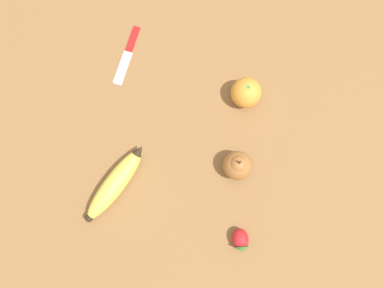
{
  "coord_description": "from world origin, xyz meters",
  "views": [
    {
      "loc": [
        -0.16,
        -0.07,
        0.84
      ],
      "look_at": [
        0.02,
        -0.03,
        0.03
      ],
      "focal_mm": 35.0,
      "sensor_mm": 36.0,
      "label": 1
    }
  ],
  "objects_px": {
    "pear": "(238,165)",
    "strawberry": "(241,241)",
    "orange": "(246,93)",
    "banana": "(116,183)",
    "paring_knife": "(128,53)"
  },
  "relations": [
    {
      "from": "orange",
      "to": "pear",
      "type": "height_order",
      "value": "pear"
    },
    {
      "from": "pear",
      "to": "paring_knife",
      "type": "relative_size",
      "value": 0.52
    },
    {
      "from": "strawberry",
      "to": "paring_knife",
      "type": "xyz_separation_m",
      "value": [
        0.37,
        0.34,
        -0.01
      ]
    },
    {
      "from": "banana",
      "to": "paring_knife",
      "type": "xyz_separation_m",
      "value": [
        0.31,
        0.06,
        -0.02
      ]
    },
    {
      "from": "pear",
      "to": "strawberry",
      "type": "relative_size",
      "value": 1.48
    },
    {
      "from": "pear",
      "to": "strawberry",
      "type": "distance_m",
      "value": 0.16
    },
    {
      "from": "pear",
      "to": "paring_knife",
      "type": "xyz_separation_m",
      "value": [
        0.22,
        0.31,
        -0.03
      ]
    },
    {
      "from": "strawberry",
      "to": "paring_knife",
      "type": "bearing_deg",
      "value": -155.26
    },
    {
      "from": "orange",
      "to": "strawberry",
      "type": "xyz_separation_m",
      "value": [
        -0.32,
        -0.05,
        -0.02
      ]
    },
    {
      "from": "pear",
      "to": "strawberry",
      "type": "height_order",
      "value": "pear"
    },
    {
      "from": "banana",
      "to": "pear",
      "type": "height_order",
      "value": "pear"
    },
    {
      "from": "orange",
      "to": "paring_knife",
      "type": "bearing_deg",
      "value": 79.87
    },
    {
      "from": "strawberry",
      "to": "banana",
      "type": "bearing_deg",
      "value": -120.02
    },
    {
      "from": "orange",
      "to": "pear",
      "type": "bearing_deg",
      "value": -176.04
    },
    {
      "from": "banana",
      "to": "orange",
      "type": "distance_m",
      "value": 0.35
    }
  ]
}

